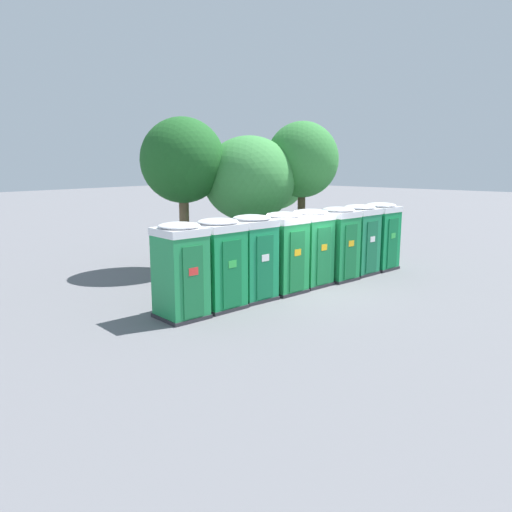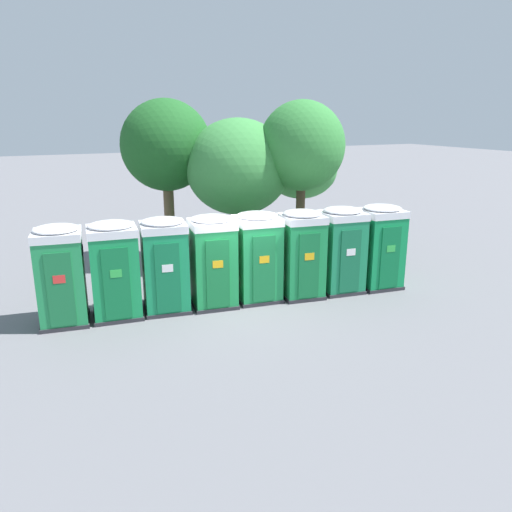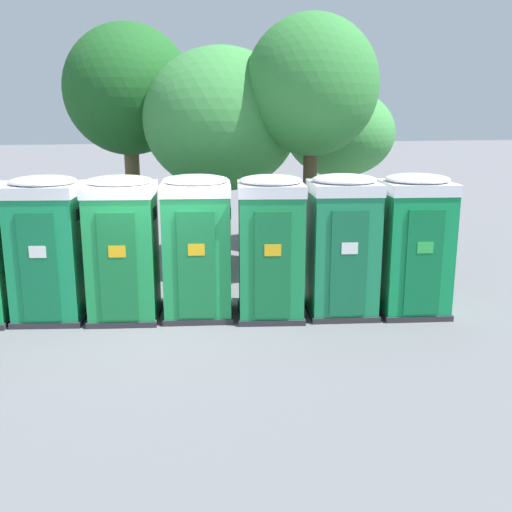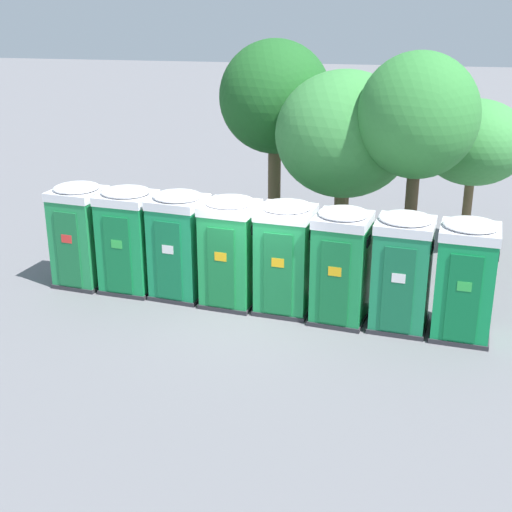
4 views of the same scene
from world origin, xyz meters
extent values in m
plane|color=slate|center=(0.00, 0.00, 0.00)|extent=(120.00, 120.00, 0.00)
cube|color=#2D2D33|center=(-4.46, 0.82, 0.05)|extent=(1.31, 1.34, 0.10)
cube|color=#218F4D|center=(-4.46, 0.82, 1.15)|extent=(1.25, 1.28, 2.10)
cube|color=#1A6F3C|center=(-4.54, 0.24, 1.07)|extent=(0.61, 0.11, 1.85)
cube|color=red|center=(-4.54, 0.22, 1.35)|extent=(0.28, 0.05, 0.20)
cube|color=black|center=(-3.90, 0.74, 1.89)|extent=(0.07, 0.36, 0.20)
cube|color=white|center=(-4.46, 0.82, 2.30)|extent=(1.29, 1.32, 0.20)
ellipsoid|color=white|center=(-4.46, 0.82, 2.45)|extent=(1.23, 1.26, 0.18)
cube|color=#2D2D33|center=(-3.17, 0.69, 0.05)|extent=(1.36, 1.33, 0.10)
cube|color=#168E4A|center=(-3.17, 0.69, 1.15)|extent=(1.30, 1.27, 2.10)
cube|color=#116E39|center=(-3.24, 0.11, 1.07)|extent=(0.65, 0.10, 1.85)
cube|color=green|center=(-3.24, 0.09, 1.35)|extent=(0.28, 0.04, 0.20)
cube|color=black|center=(-2.57, 0.63, 1.89)|extent=(0.06, 0.36, 0.20)
cube|color=white|center=(-3.17, 0.69, 2.30)|extent=(1.34, 1.30, 0.20)
ellipsoid|color=white|center=(-3.17, 0.69, 2.45)|extent=(1.27, 1.24, 0.18)
cube|color=#2D2D33|center=(-1.88, 0.58, 0.05)|extent=(1.36, 1.36, 0.10)
cube|color=#178C51|center=(-1.88, 0.58, 1.15)|extent=(1.30, 1.30, 2.10)
cube|color=#126D3F|center=(-1.97, 0.00, 1.07)|extent=(0.62, 0.12, 1.85)
cube|color=white|center=(-1.97, -0.02, 1.35)|extent=(0.28, 0.05, 0.20)
cube|color=black|center=(-1.31, 0.49, 1.89)|extent=(0.08, 0.36, 0.20)
cube|color=white|center=(-1.88, 0.58, 2.30)|extent=(1.33, 1.34, 0.20)
ellipsoid|color=white|center=(-1.88, 0.58, 2.45)|extent=(1.27, 1.27, 0.18)
cube|color=#2D2D33|center=(-0.60, 0.36, 0.05)|extent=(1.34, 1.34, 0.10)
cube|color=#1E9449|center=(-0.60, 0.36, 1.15)|extent=(1.28, 1.28, 2.10)
cube|color=#177439|center=(-0.68, -0.22, 1.07)|extent=(0.62, 0.11, 1.85)
cube|color=yellow|center=(-0.68, -0.24, 1.35)|extent=(0.28, 0.04, 0.20)
cube|color=black|center=(-0.03, 0.29, 1.89)|extent=(0.07, 0.36, 0.20)
cube|color=white|center=(-0.60, 0.36, 2.30)|extent=(1.32, 1.32, 0.20)
ellipsoid|color=white|center=(-0.60, 0.36, 2.45)|extent=(1.25, 1.25, 0.18)
cube|color=#2D2D33|center=(0.68, 0.25, 0.05)|extent=(1.35, 1.33, 0.10)
cube|color=#1F954C|center=(0.68, 0.25, 1.15)|extent=(1.28, 1.27, 2.10)
cube|color=#18743B|center=(0.62, -0.33, 1.07)|extent=(0.63, 0.10, 1.85)
cube|color=yellow|center=(0.61, -0.35, 1.35)|extent=(0.28, 0.04, 0.20)
cube|color=black|center=(1.27, 0.18, 1.89)|extent=(0.07, 0.36, 0.20)
cube|color=white|center=(0.68, 0.25, 2.30)|extent=(1.32, 1.31, 0.20)
ellipsoid|color=white|center=(0.68, 0.25, 2.45)|extent=(1.26, 1.24, 0.18)
cube|color=#2D2D33|center=(1.95, -0.03, 0.05)|extent=(1.32, 1.35, 0.10)
cube|color=#1A8B47|center=(1.95, -0.03, 1.15)|extent=(1.26, 1.29, 2.10)
cube|color=#146C37|center=(1.87, -0.61, 1.07)|extent=(0.60, 0.12, 1.85)
cube|color=yellow|center=(1.86, -0.63, 1.35)|extent=(0.28, 0.05, 0.20)
cube|color=black|center=(2.51, -0.11, 1.89)|extent=(0.08, 0.36, 0.20)
cube|color=white|center=(1.95, -0.03, 2.30)|extent=(1.30, 1.33, 0.20)
ellipsoid|color=white|center=(1.95, -0.03, 2.45)|extent=(1.23, 1.26, 0.18)
cube|color=#2D2D33|center=(3.24, -0.14, 0.05)|extent=(1.33, 1.33, 0.10)
cube|color=#1A8351|center=(3.24, -0.14, 1.15)|extent=(1.27, 1.27, 2.10)
cube|color=#14663F|center=(3.17, -0.72, 1.07)|extent=(0.63, 0.10, 1.85)
cube|color=white|center=(3.17, -0.74, 1.35)|extent=(0.28, 0.04, 0.20)
cube|color=black|center=(3.82, -0.21, 1.89)|extent=(0.07, 0.36, 0.20)
cube|color=white|center=(3.24, -0.14, 2.30)|extent=(1.31, 1.31, 0.20)
ellipsoid|color=white|center=(3.24, -0.14, 2.45)|extent=(1.25, 1.24, 0.18)
cube|color=#2D2D33|center=(4.52, -0.32, 0.05)|extent=(1.33, 1.33, 0.10)
cube|color=#118C48|center=(4.52, -0.32, 1.15)|extent=(1.27, 1.26, 2.10)
cube|color=#0D6D38|center=(4.46, -0.91, 1.07)|extent=(0.63, 0.10, 1.85)
cube|color=green|center=(4.45, -0.92, 1.35)|extent=(0.28, 0.04, 0.20)
cube|color=black|center=(5.10, -0.39, 1.89)|extent=(0.07, 0.36, 0.20)
cube|color=white|center=(4.52, -0.32, 2.30)|extent=(1.31, 1.30, 0.20)
ellipsoid|color=white|center=(4.52, -0.32, 2.45)|extent=(1.24, 1.24, 0.18)
cylinder|color=brown|center=(1.61, 3.72, 1.26)|extent=(0.38, 0.38, 2.53)
ellipsoid|color=#3D8C42|center=(1.61, 3.72, 3.41)|extent=(3.54, 3.54, 3.23)
cylinder|color=brown|center=(-0.44, 5.16, 1.62)|extent=(0.36, 0.36, 3.25)
ellipsoid|color=#1E5B23|center=(-0.44, 5.16, 4.11)|extent=(3.09, 3.09, 3.11)
cylinder|color=brown|center=(3.38, 2.52, 1.66)|extent=(0.30, 0.30, 3.33)
ellipsoid|color=#337F38|center=(3.38, 2.52, 4.13)|extent=(2.82, 2.82, 2.93)
cylinder|color=brown|center=(4.96, 5.25, 1.21)|extent=(0.25, 0.25, 2.41)
ellipsoid|color=#3D8C42|center=(4.96, 5.25, 3.04)|extent=(2.86, 2.86, 2.30)
camera|label=1|loc=(-12.85, -8.89, 4.08)|focal=35.00mm
camera|label=2|loc=(-5.11, -11.92, 5.12)|focal=35.00mm
camera|label=3|loc=(-0.25, -10.10, 3.61)|focal=42.00mm
camera|label=4|loc=(2.98, -14.45, 6.80)|focal=50.00mm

